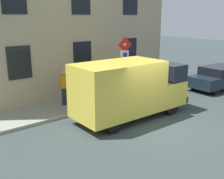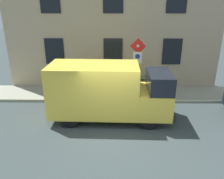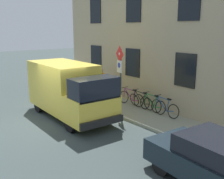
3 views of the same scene
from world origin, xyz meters
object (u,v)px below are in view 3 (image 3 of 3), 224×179
Objects in this scene: delivery_van at (68,89)px; bicycle_black at (141,101)px; litter_bin at (91,93)px; sign_post_stacked at (120,70)px; pedestrian at (102,82)px; bicycle_blue at (164,108)px; bicycle_purple at (131,98)px; parked_hatchback at (223,164)px; bicycle_green at (152,104)px.

delivery_van is 3.71m from bicycle_black.
litter_bin is at bearing 26.77° from bicycle_black.
delivery_van is (-1.91, 1.43, -0.88)m from sign_post_stacked.
pedestrian is 1.06m from litter_bin.
bicycle_blue is 1.00× the size of pedestrian.
delivery_van reaches higher than bicycle_black.
sign_post_stacked is 1.79× the size of bicycle_purple.
pedestrian is at bearing -13.08° from parked_hatchback.
bicycle_blue is 1.00× the size of bicycle_purple.
sign_post_stacked is 2.20m from bicycle_black.
litter_bin is (-1.27, 3.44, 0.08)m from bicycle_green.
delivery_van is 2.50m from litter_bin.
pedestrian reaches higher than bicycle_green.
delivery_van is 5.98× the size of litter_bin.
bicycle_blue and bicycle_green have the same top height.
delivery_van is 1.31× the size of parked_hatchback.
sign_post_stacked is 1.79× the size of bicycle_green.
pedestrian is at bearing 70.02° from sign_post_stacked.
bicycle_green is 1.00× the size of bicycle_black.
sign_post_stacked is 2.34m from bicycle_green.
bicycle_black is 1.00× the size of bicycle_purple.
parked_hatchback is 7.64m from bicycle_purple.
sign_post_stacked reaches higher than bicycle_blue.
bicycle_green is 1.53m from bicycle_purple.
litter_bin is (-1.27, 4.20, 0.08)m from bicycle_blue.
sign_post_stacked is at bearing 44.21° from bicycle_blue.
bicycle_purple is (-0.00, 0.76, 0.00)m from bicycle_black.
delivery_van is at bearing 5.21° from parked_hatchback.
parked_hatchback is 9.07m from litter_bin.
bicycle_green is at bearing -26.17° from parked_hatchback.
pedestrian is (-0.35, 3.68, 0.56)m from bicycle_green.
pedestrian reaches higher than bicycle_purple.
bicycle_green is at bearing -178.54° from bicycle_black.
bicycle_blue is (3.31, -2.98, -0.82)m from delivery_van.
sign_post_stacked reaches higher than litter_bin.
bicycle_purple is at bearing 1.52° from bicycle_black.
bicycle_blue is 0.76m from bicycle_green.
bicycle_blue and bicycle_black have the same top height.
pedestrian is (2.82, 9.10, 0.34)m from parked_hatchback.
sign_post_stacked reaches higher than bicycle_black.
bicycle_green is (-0.00, 0.76, 0.00)m from bicycle_blue.
bicycle_green is at bearing 2.05° from bicycle_blue.
bicycle_green is (3.31, -2.22, -0.82)m from delivery_van.
delivery_van is at bearing 143.17° from sign_post_stacked.
bicycle_blue is at bearing -47.84° from sign_post_stacked.
pedestrian is at bearing 14.52° from litter_bin.
bicycle_black is 2.99m from pedestrian.
sign_post_stacked is at bearing 90.63° from bicycle_black.
parked_hatchback is 2.39× the size of pedestrian.
litter_bin reaches higher than bicycle_purple.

